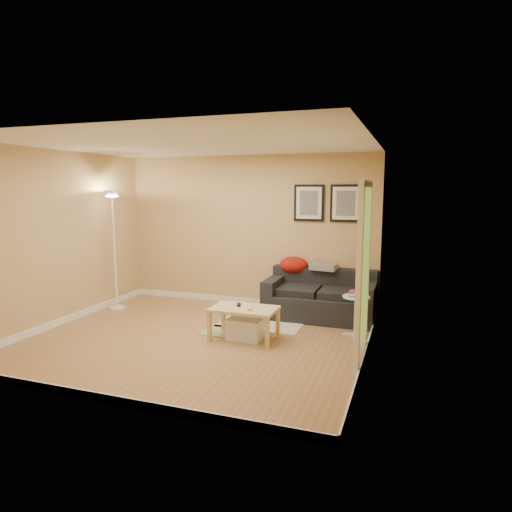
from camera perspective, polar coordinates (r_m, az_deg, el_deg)
name	(u,v)px	position (r m, az deg, el deg)	size (l,w,h in m)	color
floor	(198,338)	(6.31, -7.41, -10.33)	(4.50, 4.50, 0.00)	#A07244
ceiling	(194,144)	(6.00, -7.90, 13.90)	(4.50, 4.50, 0.00)	white
wall_back	(248,231)	(7.84, -1.01, 3.19)	(4.50, 4.50, 0.00)	tan
wall_front	(96,270)	(4.35, -19.66, -1.67)	(4.50, 4.50, 0.00)	tan
wall_left	(60,238)	(7.31, -23.59, 2.08)	(4.00, 4.00, 0.00)	tan
wall_right	(370,252)	(5.39, 14.21, 0.46)	(4.00, 4.00, 0.00)	tan
baseboard_back	(248,301)	(8.04, -1.01, -5.72)	(4.50, 0.02, 0.10)	white
baseboard_front	(104,398)	(4.73, -18.79, -16.73)	(4.50, 0.02, 0.10)	white
baseboard_left	(66,319)	(7.53, -22.96, -7.40)	(0.02, 4.00, 0.10)	white
baseboard_right	(365,355)	(5.70, 13.64, -12.08)	(0.02, 4.00, 0.10)	white
sofa	(320,295)	(7.17, 8.11, -4.90)	(1.70, 0.90, 0.75)	black
red_throw	(294,265)	(7.50, 4.83, -1.17)	(0.48, 0.36, 0.28)	#9F1D0E
plaid_throw	(324,267)	(7.35, 8.59, -1.36)	(0.42, 0.26, 0.10)	tan
framed_print_left	(309,203)	(7.48, 6.75, 6.71)	(0.50, 0.04, 0.60)	black
framed_print_right	(346,203)	(7.37, 11.33, 6.58)	(0.50, 0.04, 0.60)	black
area_rug	(262,323)	(6.93, 0.76, -8.47)	(1.25, 0.85, 0.01)	beige
green_runner	(228,332)	(6.51, -3.59, -9.60)	(0.70, 0.50, 0.01)	#668C4C
coffee_table	(244,323)	(6.16, -1.52, -8.55)	(0.88, 0.54, 0.44)	#DDC387
remote_control	(239,305)	(6.21, -2.19, -6.20)	(0.05, 0.16, 0.02)	black
tape_roll	(250,309)	(5.96, -0.77, -6.79)	(0.07, 0.07, 0.03)	yellow
storage_bin	(245,329)	(6.18, -1.36, -9.21)	(0.48, 0.35, 0.29)	white
side_table	(355,316)	(6.44, 12.51, -7.43)	(0.37, 0.37, 0.57)	white
book_stack	(355,293)	(6.37, 12.48, -4.66)	(0.16, 0.21, 0.07)	teal
floor_lamp	(115,253)	(7.91, -17.50, 0.31)	(0.26, 0.26, 2.02)	white
doorway	(363,278)	(5.29, 13.42, -2.67)	(0.12, 1.01, 2.13)	white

